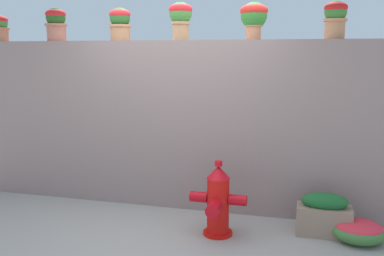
# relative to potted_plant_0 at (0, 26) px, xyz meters

# --- Properties ---
(ground_plane) EXTENTS (24.00, 24.00, 0.00)m
(ground_plane) POSITION_rel_potted_plant_0_xyz_m (2.53, -1.11, -2.26)
(ground_plane) COLOR gray
(stone_wall) EXTENTS (5.81, 0.35, 2.06)m
(stone_wall) POSITION_rel_potted_plant_0_xyz_m (2.53, 0.01, -1.23)
(stone_wall) COLOR gray
(stone_wall) RESTS_ON ground
(potted_plant_0) EXTENTS (0.25, 0.25, 0.36)m
(potted_plant_0) POSITION_rel_potted_plant_0_xyz_m (0.00, 0.00, 0.00)
(potted_plant_0) COLOR #BA7051
(potted_plant_0) RESTS_ON stone_wall
(potted_plant_1) EXTENTS (0.28, 0.28, 0.42)m
(potted_plant_1) POSITION_rel_potted_plant_0_xyz_m (0.86, -0.01, 0.04)
(potted_plant_1) COLOR #B56853
(potted_plant_1) RESTS_ON stone_wall
(potted_plant_2) EXTENTS (0.29, 0.29, 0.41)m
(potted_plant_2) POSITION_rel_potted_plant_0_xyz_m (1.73, 0.04, 0.03)
(potted_plant_2) COLOR tan
(potted_plant_2) RESTS_ON stone_wall
(potted_plant_3) EXTENTS (0.28, 0.28, 0.45)m
(potted_plant_3) POSITION_rel_potted_plant_0_xyz_m (2.52, 0.02, 0.08)
(potted_plant_3) COLOR #AF7E55
(potted_plant_3) RESTS_ON stone_wall
(potted_plant_4) EXTENTS (0.32, 0.32, 0.42)m
(potted_plant_4) POSITION_rel_potted_plant_0_xyz_m (3.39, 0.01, 0.07)
(potted_plant_4) COLOR #BA7350
(potted_plant_4) RESTS_ON stone_wall
(potted_plant_5) EXTENTS (0.26, 0.26, 0.42)m
(potted_plant_5) POSITION_rel_potted_plant_0_xyz_m (4.28, 0.03, 0.04)
(potted_plant_5) COLOR tan
(potted_plant_5) RESTS_ON stone_wall
(fire_hydrant) EXTENTS (0.61, 0.48, 0.81)m
(fire_hydrant) POSITION_rel_potted_plant_0_xyz_m (3.16, -0.81, -1.89)
(fire_hydrant) COLOR red
(fire_hydrant) RESTS_ON ground
(flower_bush_left) EXTENTS (0.53, 0.48, 0.23)m
(flower_bush_left) POSITION_rel_potted_plant_0_xyz_m (4.59, -0.60, -2.14)
(flower_bush_left) COLOR #407335
(flower_bush_left) RESTS_ON ground
(planter_box) EXTENTS (0.57, 0.27, 0.46)m
(planter_box) POSITION_rel_potted_plant_0_xyz_m (4.25, -0.52, -2.04)
(planter_box) COLOR #90735F
(planter_box) RESTS_ON ground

